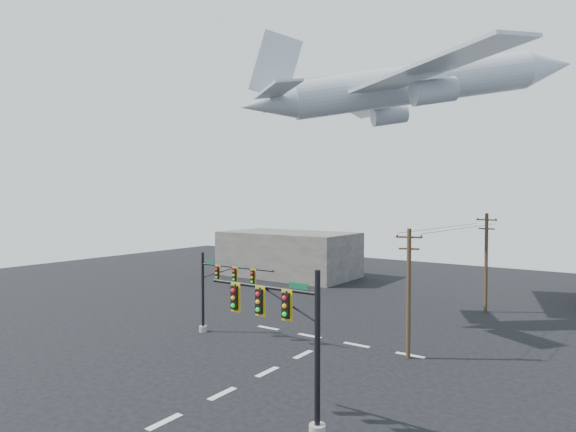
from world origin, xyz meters
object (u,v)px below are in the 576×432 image
Objects in this scene: utility_pole_b at (486,260)px; airliner at (411,86)px; signal_mast_far at (219,289)px; utility_pole_a at (409,291)px; signal_mast_near at (288,338)px.

utility_pole_b is 17.51m from airliner.
airliner is at bearing 51.72° from signal_mast_far.
signal_mast_far is 0.85× the size of utility_pole_a.
signal_mast_far is at bearing -119.38° from utility_pole_b.
signal_mast_near is 27.58m from airliner.
utility_pole_a reaches higher than signal_mast_near.
utility_pole_b reaches higher than utility_pole_a.
airliner is (-4.76, -6.87, 15.39)m from utility_pole_b.
signal_mast_far is 0.79× the size of utility_pole_b.
airliner reaches higher than utility_pole_a.
signal_mast_far is 0.29× the size of airliner.
signal_mast_far is at bearing 176.80° from utility_pole_a.
signal_mast_near is 0.86× the size of utility_pole_a.
airliner is at bearing 96.72° from signal_mast_near.
utility_pole_b is at bearing 13.69° from airliner.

